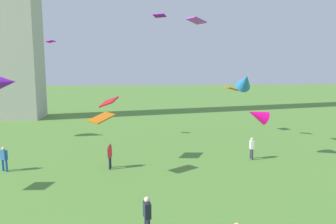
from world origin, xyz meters
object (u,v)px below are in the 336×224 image
(kite_flying_2, at_px, (102,118))
(kite_flying_7, at_px, (160,16))
(person_1, at_px, (252,147))
(person_3, at_px, (110,154))
(person_0, at_px, (147,214))
(kite_flying_10, at_px, (233,89))
(kite_flying_5, at_px, (257,115))
(kite_flying_0, at_px, (109,102))
(kite_flying_8, at_px, (245,81))
(kite_flying_4, at_px, (196,21))
(kite_flying_1, at_px, (51,41))
(kite_flying_3, at_px, (6,82))
(person_2, at_px, (4,158))

(kite_flying_2, distance_m, kite_flying_7, 12.23)
(person_1, relative_size, person_3, 0.95)
(person_0, distance_m, kite_flying_7, 19.41)
(kite_flying_10, bearing_deg, kite_flying_2, 31.46)
(kite_flying_5, bearing_deg, kite_flying_2, -116.62)
(kite_flying_0, distance_m, kite_flying_2, 3.30)
(person_1, distance_m, kite_flying_8, 5.27)
(person_0, height_order, kite_flying_8, kite_flying_8)
(kite_flying_5, xyz_separation_m, kite_flying_10, (3.66, 17.11, 0.17))
(kite_flying_0, distance_m, kite_flying_4, 9.49)
(person_3, xyz_separation_m, kite_flying_1, (-6.04, 8.87, 8.48))
(kite_flying_5, height_order, kite_flying_7, kite_flying_7)
(kite_flying_3, bearing_deg, kite_flying_1, -87.67)
(kite_flying_7, xyz_separation_m, kite_flying_10, (8.19, 4.72, -6.85))
(kite_flying_2, bearing_deg, kite_flying_1, -105.90)
(person_3, distance_m, kite_flying_5, 10.85)
(kite_flying_4, xyz_separation_m, kite_flying_7, (-2.74, 3.04, 0.81))
(kite_flying_3, distance_m, kite_flying_10, 22.88)
(kite_flying_7, distance_m, kite_flying_10, 11.67)
(person_2, height_order, kite_flying_4, kite_flying_4)
(person_3, bearing_deg, kite_flying_0, -176.44)
(person_1, height_order, person_3, person_3)
(kite_flying_0, bearing_deg, kite_flying_4, -58.91)
(person_2, bearing_deg, person_0, -12.64)
(person_3, xyz_separation_m, kite_flying_5, (8.52, -5.69, 3.59))
(person_3, distance_m, kite_flying_2, 3.46)
(person_3, xyz_separation_m, kite_flying_3, (-10.62, 9.70, 4.68))
(person_1, xyz_separation_m, kite_flying_4, (-4.12, 2.27, 9.85))
(person_2, xyz_separation_m, person_3, (7.22, -0.01, 0.05))
(kite_flying_2, bearing_deg, person_2, -58.93)
(person_2, relative_size, kite_flying_8, 0.90)
(kite_flying_0, xyz_separation_m, kite_flying_2, (-0.18, -3.23, -0.67))
(kite_flying_3, relative_size, kite_flying_10, 1.22)
(person_1, distance_m, person_2, 18.12)
(kite_flying_2, relative_size, kite_flying_7, 1.42)
(kite_flying_4, relative_size, kite_flying_8, 0.98)
(person_2, distance_m, person_3, 7.22)
(kite_flying_1, xyz_separation_m, kite_flying_8, (15.96, -8.08, -3.37))
(kite_flying_2, distance_m, kite_flying_10, 18.19)
(person_0, distance_m, kite_flying_2, 8.64)
(person_1, relative_size, kite_flying_7, 1.36)
(kite_flying_0, relative_size, kite_flying_8, 0.96)
(person_0, xyz_separation_m, kite_flying_0, (-2.54, 10.88, 3.62))
(person_0, height_order, person_1, person_0)
(kite_flying_1, bearing_deg, kite_flying_2, 148.23)
(person_2, height_order, kite_flying_1, kite_flying_1)
(kite_flying_7, height_order, kite_flying_10, kite_flying_7)
(kite_flying_8, height_order, kite_flying_10, kite_flying_8)
(person_1, xyz_separation_m, kite_flying_3, (-21.46, 8.31, 4.73))
(person_2, xyz_separation_m, kite_flying_10, (19.40, 11.42, 3.81))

